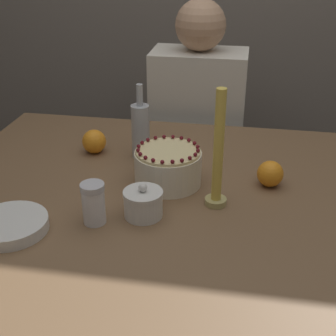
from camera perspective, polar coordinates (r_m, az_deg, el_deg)
name	(u,v)px	position (r m, az deg, el deg)	size (l,w,h in m)	color
dining_table	(204,228)	(1.39, 4.39, -7.32)	(1.65, 1.18, 0.76)	brown
cake	(168,167)	(1.40, 0.00, 0.15)	(0.20, 0.20, 0.12)	#EFE5CC
sugar_bowl	(143,203)	(1.25, -3.04, -4.31)	(0.11, 0.11, 0.10)	silver
sugar_shaker	(94,203)	(1.23, -9.07, -4.25)	(0.06, 0.06, 0.11)	white
plate_stack	(11,225)	(1.27, -18.64, -6.62)	(0.19, 0.19, 0.03)	silver
candle	(218,159)	(1.26, 6.11, 1.12)	(0.06, 0.06, 0.34)	tan
bottle	(141,130)	(1.56, -3.37, 4.65)	(0.06, 0.06, 0.25)	#B2B7BC
orange_fruit_0	(94,141)	(1.63, -8.99, 3.22)	(0.08, 0.08, 0.08)	orange
orange_fruit_1	(270,174)	(1.43, 12.35, -0.69)	(0.08, 0.08, 0.08)	orange
person_man_blue_shirt	(197,155)	(2.15, 3.50, 1.56)	(0.40, 0.34, 1.22)	#2D2D38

